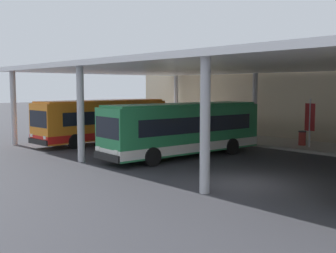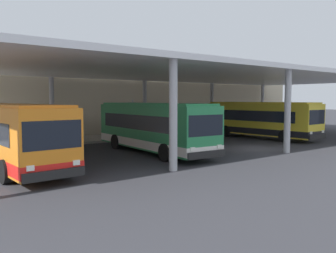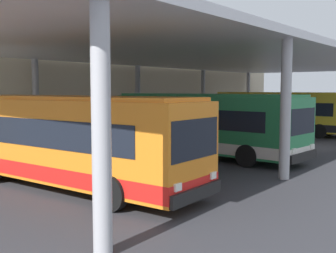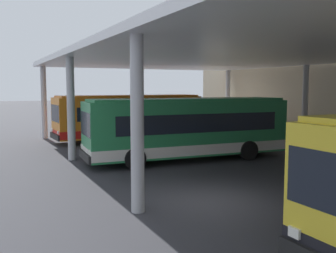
{
  "view_description": "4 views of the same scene",
  "coord_description": "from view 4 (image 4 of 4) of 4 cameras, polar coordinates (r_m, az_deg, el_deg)",
  "views": [
    {
      "loc": [
        10.75,
        -14.23,
        4.11
      ],
      "look_at": [
        -7.73,
        2.61,
        1.74
      ],
      "focal_mm": 44.27,
      "sensor_mm": 36.0,
      "label": 1
    },
    {
      "loc": [
        -19.71,
        -15.52,
        3.39
      ],
      "look_at": [
        -3.52,
        5.25,
        1.39
      ],
      "focal_mm": 37.99,
      "sensor_mm": 36.0,
      "label": 2
    },
    {
      "loc": [
        -24.13,
        -8.67,
        3.4
      ],
      "look_at": [
        -8.03,
        4.09,
        1.55
      ],
      "focal_mm": 44.24,
      "sensor_mm": 36.0,
      "label": 3
    },
    {
      "loc": [
        10.56,
        -6.62,
        3.74
      ],
      "look_at": [
        -9.0,
        2.88,
        1.51
      ],
      "focal_mm": 41.29,
      "sensor_mm": 36.0,
      "label": 4
    }
  ],
  "objects": [
    {
      "name": "ground_plane",
      "position": [
        13.01,
        6.04,
        -10.89
      ],
      "size": [
        200.0,
        200.0,
        0.0
      ],
      "primitive_type": "plane",
      "color": "#333338"
    },
    {
      "name": "canopy_shelter",
      "position": [
        16.15,
        23.38,
        10.89
      ],
      "size": [
        40.0,
        17.0,
        5.55
      ],
      "color": "silver",
      "rests_on": "ground"
    },
    {
      "name": "bus_nearest_bay",
      "position": [
        27.47,
        -5.64,
        1.47
      ],
      "size": [
        3.02,
        10.62,
        3.17
      ],
      "color": "orange",
      "rests_on": "ground"
    },
    {
      "name": "bus_second_bay",
      "position": [
        19.72,
        2.97,
        -0.22
      ],
      "size": [
        3.17,
        10.66,
        3.17
      ],
      "color": "#28844C",
      "rests_on": "ground"
    }
  ]
}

